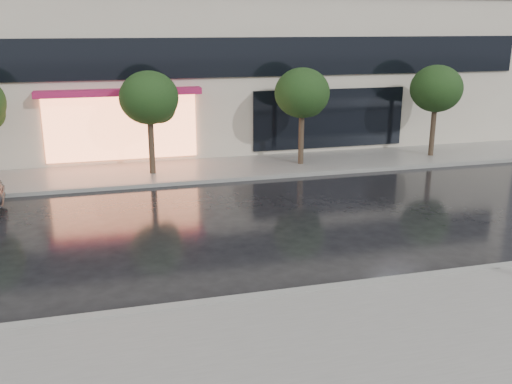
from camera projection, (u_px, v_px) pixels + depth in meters
name	position (u px, v px, depth m)	size (l,w,h in m)	color
ground	(321.00, 272.00, 13.40)	(120.00, 120.00, 0.00)	black
sidewalk_near	(386.00, 341.00, 10.37)	(60.00, 4.50, 0.12)	slate
sidewalk_far	(228.00, 168.00, 22.88)	(60.00, 3.50, 0.12)	slate
curb_near	(338.00, 288.00, 12.45)	(60.00, 0.25, 0.14)	gray
curb_far	(238.00, 179.00, 21.25)	(60.00, 0.25, 0.14)	gray
tree_mid_west	(151.00, 100.00, 21.13)	(2.20, 2.20, 3.99)	#33261C
tree_mid_east	(303.00, 95.00, 22.63)	(2.20, 2.20, 3.99)	#33261C
tree_far_east	(437.00, 90.00, 24.12)	(2.20, 2.20, 3.99)	#33261C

